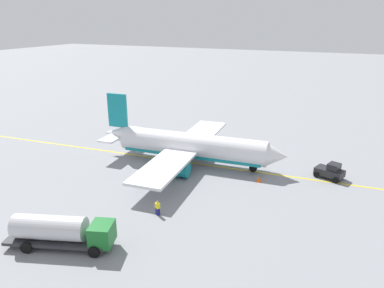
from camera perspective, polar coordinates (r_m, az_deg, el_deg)
ground_plane at (r=53.13m, az=0.00°, el=-3.05°), size 400.00×400.00×0.00m
airplane at (r=52.35m, az=-0.51°, el=-0.34°), size 28.77×28.37×9.59m
fuel_tanker at (r=36.19m, az=-20.26°, el=-12.85°), size 10.45×5.54×3.15m
pushback_tug at (r=51.33m, az=21.25°, el=-4.07°), size 4.06×3.28×2.20m
refueling_worker at (r=39.60m, az=-5.52°, el=-10.17°), size 0.63×0.57×1.71m
safety_cone_nose at (r=56.64m, az=11.93°, el=-1.64°), size 0.64×0.64×0.71m
safety_cone_wingtip at (r=47.91m, az=10.66°, el=-5.53°), size 0.67×0.67×0.74m
taxi_line_marking at (r=53.13m, az=0.00°, el=-3.05°), size 76.91×5.79×0.01m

